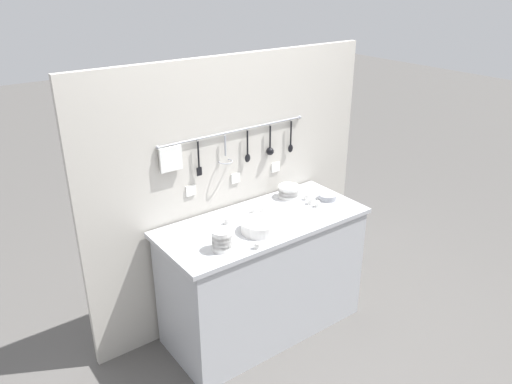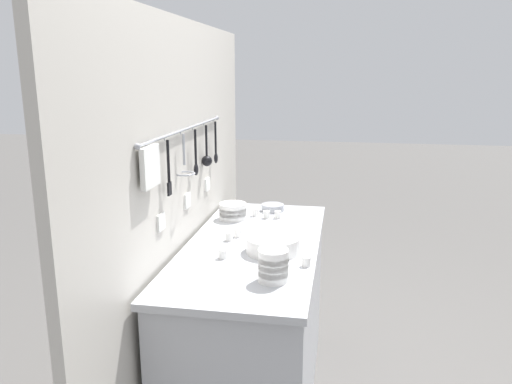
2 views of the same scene
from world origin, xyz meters
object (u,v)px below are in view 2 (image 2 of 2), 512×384
object	(u,v)px
cup_back_left	(255,212)
cup_front_left	(238,233)
bowl_stack_tall_left	(233,211)
cup_back_right	(266,215)
cup_front_right	(229,236)
steel_mixing_bowl	(273,208)
cup_centre	(306,262)
cup_by_caddy	(223,254)
plate_stack	(273,244)
cup_edge_near	(278,215)
bowl_stack_back_corner	(273,265)

from	to	relation	value
cup_back_left	cup_front_left	distance (m)	0.37
bowl_stack_tall_left	cup_back_right	size ratio (longest dim) A/B	3.70
cup_back_right	cup_front_left	distance (m)	0.36
cup_front_right	cup_back_right	xyz separation A→B (m)	(0.40, -0.12, 0.00)
cup_front_right	cup_front_left	distance (m)	0.07
steel_mixing_bowl	cup_centre	size ratio (longest dim) A/B	3.25
cup_by_caddy	cup_front_left	bearing A→B (deg)	-0.72
cup_by_caddy	cup_front_right	distance (m)	0.24
cup_front_left	cup_back_left	bearing A→B (deg)	-3.07
cup_front_right	cup_front_left	size ratio (longest dim) A/B	1.00
cup_back_right	bowl_stack_tall_left	bearing A→B (deg)	104.59
steel_mixing_bowl	cup_front_left	bearing A→B (deg)	168.36
steel_mixing_bowl	cup_front_left	distance (m)	0.51
steel_mixing_bowl	cup_centre	bearing A→B (deg)	-162.52
cup_back_left	steel_mixing_bowl	bearing A→B (deg)	-33.40
steel_mixing_bowl	plate_stack	bearing A→B (deg)	-171.81
plate_stack	cup_edge_near	world-z (taller)	plate_stack
steel_mixing_bowl	cup_by_caddy	bearing A→B (deg)	172.38
steel_mixing_bowl	cup_centre	distance (m)	0.86
cup_by_caddy	cup_front_left	world-z (taller)	same
bowl_stack_back_corner	steel_mixing_bowl	size ratio (longest dim) A/B	0.98
bowl_stack_tall_left	cup_front_left	xyz separation A→B (m)	(-0.30, -0.09, -0.02)
cup_front_right	cup_back_left	bearing A→B (deg)	-6.50
cup_edge_near	cup_centre	size ratio (longest dim) A/B	1.00
bowl_stack_tall_left	cup_edge_near	bearing A→B (deg)	-76.99
cup_back_left	cup_front_right	distance (m)	0.44
steel_mixing_bowl	cup_back_left	xyz separation A→B (m)	(-0.13, 0.08, 0.00)
bowl_stack_back_corner	cup_front_right	xyz separation A→B (m)	(0.44, 0.28, -0.04)
cup_back_left	cup_front_right	xyz separation A→B (m)	(-0.43, 0.05, 0.00)
steel_mixing_bowl	cup_by_caddy	size ratio (longest dim) A/B	3.25
bowl_stack_tall_left	cup_front_left	size ratio (longest dim) A/B	3.70
bowl_stack_back_corner	cup_edge_near	size ratio (longest dim) A/B	3.18
bowl_stack_tall_left	cup_back_right	xyz separation A→B (m)	(0.05, -0.18, -0.02)
cup_centre	steel_mixing_bowl	bearing A→B (deg)	17.48
cup_back_left	cup_edge_near	world-z (taller)	same
bowl_stack_back_corner	plate_stack	distance (m)	0.32
cup_by_caddy	cup_back_right	size ratio (longest dim) A/B	1.00
cup_edge_near	cup_by_caddy	size ratio (longest dim) A/B	1.00
cup_edge_near	cup_front_right	world-z (taller)	same
cup_back_left	cup_front_right	world-z (taller)	same
steel_mixing_bowl	bowl_stack_tall_left	bearing A→B (deg)	136.23
bowl_stack_tall_left	cup_by_caddy	size ratio (longest dim) A/B	3.70
bowl_stack_tall_left	cup_centre	distance (m)	0.77
bowl_stack_tall_left	cup_back_left	xyz separation A→B (m)	(0.08, -0.11, -0.02)
cup_by_caddy	cup_back_right	bearing A→B (deg)	-8.27
bowl_stack_tall_left	cup_by_caddy	distance (m)	0.60
cup_front_right	cup_front_left	bearing A→B (deg)	-25.88
steel_mixing_bowl	cup_front_left	xyz separation A→B (m)	(-0.50, 0.10, 0.00)
cup_by_caddy	cup_front_left	xyz separation A→B (m)	(0.30, -0.00, 0.00)
cup_back_right	cup_centre	distance (m)	0.72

